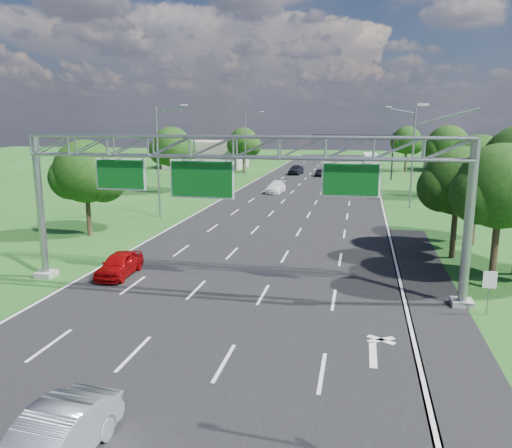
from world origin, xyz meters
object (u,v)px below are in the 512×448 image
(red_coupe, at_px, (119,264))
(box_truck, at_px, (370,163))
(traffic_signal, at_px, (369,145))
(silver_sedan, at_px, (51,442))
(sign_gantry, at_px, (237,159))
(regulatory_sign, at_px, (489,284))

(red_coupe, xyz_separation_m, box_truck, (14.92, 64.45, 0.79))
(traffic_signal, bearing_deg, box_truck, 87.60)
(traffic_signal, height_order, silver_sedan, traffic_signal)
(traffic_signal, bearing_deg, sign_gantry, -97.68)
(regulatory_sign, bearing_deg, silver_sedan, -135.05)
(regulatory_sign, bearing_deg, red_coupe, 174.05)
(regulatory_sign, xyz_separation_m, silver_sedan, (-13.40, -13.38, -0.75))
(traffic_signal, xyz_separation_m, silver_sedan, (-8.48, -67.40, -4.41))
(sign_gantry, height_order, red_coupe, sign_gantry)
(regulatory_sign, bearing_deg, sign_gantry, 175.17)
(sign_gantry, height_order, traffic_signal, sign_gantry)
(regulatory_sign, xyz_separation_m, box_truck, (-4.40, 66.46, -0.03))
(traffic_signal, bearing_deg, regulatory_sign, -84.80)
(box_truck, bearing_deg, traffic_signal, -95.29)
(traffic_signal, bearing_deg, red_coupe, -105.47)
(regulatory_sign, relative_size, red_coupe, 0.52)
(sign_gantry, xyz_separation_m, regulatory_sign, (12.07, -1.02, -5.38))
(traffic_signal, xyz_separation_m, box_truck, (0.52, 12.44, -3.69))
(red_coupe, relative_size, box_truck, 0.49)
(red_coupe, relative_size, silver_sedan, 0.88)
(box_truck, bearing_deg, regulatory_sign, -89.11)
(box_truck, bearing_deg, red_coupe, -105.93)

